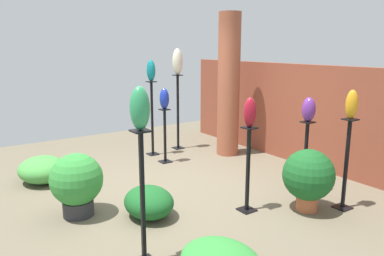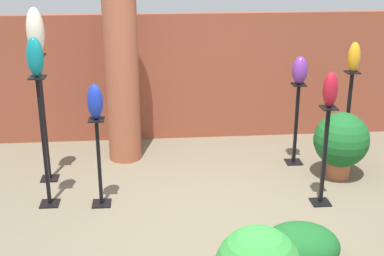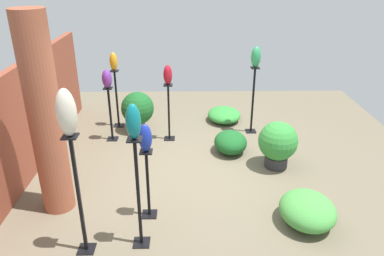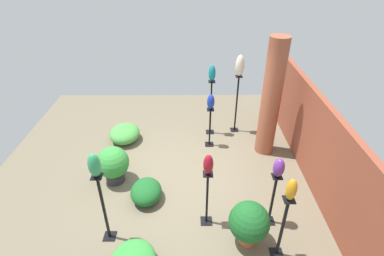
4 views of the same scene
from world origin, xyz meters
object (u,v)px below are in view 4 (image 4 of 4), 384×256
object	(u,v)px
brick_pillar	(271,99)
pedestal_cobalt	(210,129)
pedestal_teal	(211,110)
art_vase_teal	(212,73)
pedestal_jade	(104,211)
art_vase_amber	(291,190)
potted_plant_front_right	(113,164)
pedestal_ruby	(207,201)
art_vase_jade	(94,165)
art_vase_violet	(279,168)
art_vase_ivory	(240,66)
pedestal_violet	(272,202)
art_vase_ruby	(208,165)
pedestal_amber	(282,231)
potted_plant_mid_right	(249,222)
pedestal_ivory	(236,106)
art_vase_cobalt	(211,102)

from	to	relation	value
brick_pillar	pedestal_cobalt	size ratio (longest dim) A/B	2.74
pedestal_teal	art_vase_teal	distance (m)	0.96
pedestal_jade	art_vase_amber	world-z (taller)	art_vase_amber
pedestal_teal	potted_plant_front_right	world-z (taller)	pedestal_teal
pedestal_cobalt	potted_plant_front_right	world-z (taller)	pedestal_cobalt
pedestal_ruby	art_vase_jade	xyz separation A→B (m)	(0.31, -1.62, 1.02)
pedestal_ruby	art_vase_violet	world-z (taller)	art_vase_violet
art_vase_ivory	art_vase_violet	distance (m)	3.07
pedestal_violet	pedestal_jade	bearing A→B (deg)	-83.45
brick_pillar	art_vase_ruby	xyz separation A→B (m)	(2.13, -1.45, -0.06)
pedestal_ruby	pedestal_teal	bearing A→B (deg)	175.54
pedestal_amber	art_vase_ivory	world-z (taller)	art_vase_ivory
art_vase_ivory	potted_plant_mid_right	distance (m)	3.68
pedestal_teal	art_vase_jade	bearing A→B (deg)	-29.82
art_vase_ivory	pedestal_amber	bearing A→B (deg)	3.21
pedestal_ruby	art_vase_ruby	size ratio (longest dim) A/B	2.99
pedestal_amber	art_vase_teal	size ratio (longest dim) A/B	2.99
art_vase_amber	art_vase_ruby	bearing A→B (deg)	-121.01
pedestal_ruby	art_vase_amber	distance (m)	1.52
pedestal_ivory	pedestal_violet	bearing A→B (deg)	4.22
pedestal_teal	pedestal_cobalt	bearing A→B (deg)	-4.94
brick_pillar	pedestal_ruby	xyz separation A→B (m)	(2.13, -1.45, -0.84)
pedestal_violet	art_vase_teal	size ratio (longest dim) A/B	2.62
art_vase_ivory	potted_plant_mid_right	world-z (taller)	art_vase_ivory
art_vase_jade	art_vase_cobalt	size ratio (longest dim) A/B	1.07
pedestal_jade	art_vase_violet	size ratio (longest dim) A/B	3.88
brick_pillar	pedestal_violet	bearing A→B (deg)	-9.44
pedestal_cobalt	potted_plant_mid_right	size ratio (longest dim) A/B	1.22
art_vase_cobalt	pedestal_amber	bearing A→B (deg)	16.62
art_vase_jade	pedestal_amber	bearing A→B (deg)	82.94
art_vase_cobalt	potted_plant_front_right	size ratio (longest dim) A/B	0.47
art_vase_jade	art_vase_violet	world-z (taller)	art_vase_jade
brick_pillar	art_vase_teal	distance (m)	1.47
pedestal_amber	pedestal_cobalt	bearing A→B (deg)	-163.38
pedestal_violet	art_vase_jade	distance (m)	2.93
pedestal_teal	pedestal_jade	bearing A→B (deg)	-29.82
pedestal_violet	art_vase_teal	world-z (taller)	art_vase_teal
pedestal_ivory	potted_plant_mid_right	size ratio (longest dim) A/B	1.88
pedestal_ivory	pedestal_cobalt	distance (m)	0.99
pedestal_amber	pedestal_violet	size ratio (longest dim) A/B	1.14
art_vase_violet	art_vase_ruby	bearing A→B (deg)	-90.07
art_vase_ruby	art_vase_amber	bearing A→B (deg)	58.99
art_vase_ivory	pedestal_teal	bearing A→B (deg)	-81.03
pedestal_ivory	pedestal_violet	distance (m)	3.03
pedestal_amber	art_vase_amber	world-z (taller)	art_vase_amber
potted_plant_mid_right	art_vase_ivory	bearing A→B (deg)	176.12
pedestal_jade	potted_plant_front_right	xyz separation A→B (m)	(-1.39, -0.19, -0.17)
pedestal_jade	potted_plant_mid_right	size ratio (longest dim) A/B	1.65
potted_plant_mid_right	pedestal_jade	bearing A→B (deg)	-92.74
pedestal_amber	art_vase_jade	xyz separation A→B (m)	(-0.33, -2.70, 0.98)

